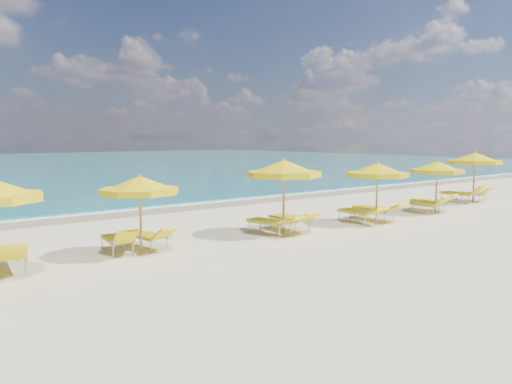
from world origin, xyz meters
TOP-DOWN VIEW (x-y plane):
  - ground_plane at (0.00, 0.00)m, footprint 120.00×120.00m
  - wet_sand_band at (0.00, 7.40)m, footprint 120.00×2.60m
  - foam_line at (0.00, 8.20)m, footprint 120.00×1.20m
  - whitecap_far at (8.00, 24.00)m, footprint 18.00×0.30m
  - umbrella_2 at (-4.76, 0.30)m, footprint 2.42×2.42m
  - umbrella_3 at (0.03, 0.12)m, footprint 2.36×2.36m
  - umbrella_4 at (3.92, -0.45)m, footprint 2.45×2.45m
  - umbrella_5 at (7.76, -0.40)m, footprint 2.77×2.77m
  - umbrella_6 at (12.06, 0.33)m, footprint 2.94×2.94m
  - lounger_1_right at (-7.90, 0.59)m, footprint 0.87×2.03m
  - lounger_2_left at (-5.19, 0.83)m, footprint 0.78×1.75m
  - lounger_2_right at (-4.36, 0.78)m, footprint 0.85×1.81m
  - lounger_3_left at (-0.37, 0.28)m, footprint 0.97×2.02m
  - lounger_3_right at (0.56, 0.37)m, footprint 0.74×2.02m
  - lounger_4_left at (3.41, -0.07)m, footprint 0.77×2.01m
  - lounger_4_right at (4.47, 0.02)m, footprint 0.77×2.09m
  - lounger_5_left at (7.32, -0.17)m, footprint 0.73×1.71m
  - lounger_5_right at (8.21, 0.17)m, footprint 0.76×1.91m
  - lounger_6_left at (11.64, 0.82)m, footprint 0.84×2.01m
  - lounger_6_right at (12.57, 0.72)m, footprint 0.63×1.69m

SIDE VIEW (x-z plane):
  - ground_plane at x=0.00m, z-range 0.00..0.00m
  - wet_sand_band at x=0.00m, z-range -0.01..0.01m
  - foam_line at x=0.00m, z-range -0.01..0.01m
  - whitecap_far at x=8.00m, z-range -0.03..0.03m
  - lounger_6_right at x=12.57m, z-range -0.17..0.58m
  - lounger_5_left at x=7.32m, z-range -0.18..0.59m
  - lounger_2_right at x=-4.36m, z-range -0.16..0.58m
  - lounger_2_left at x=-5.19m, z-range -0.18..0.60m
  - lounger_5_right at x=8.21m, z-range -0.17..0.62m
  - lounger_3_left at x=-0.37m, z-range -0.12..0.57m
  - lounger_4_left at x=3.41m, z-range -0.13..0.58m
  - lounger_3_right at x=0.56m, z-range -0.15..0.62m
  - lounger_4_right at x=4.47m, z-range -0.14..0.62m
  - lounger_1_right at x=-7.90m, z-range -0.19..0.67m
  - lounger_6_left at x=11.64m, z-range -0.21..0.70m
  - umbrella_2 at x=-4.76m, z-range 0.74..2.83m
  - umbrella_5 at x=7.76m, z-range 0.75..2.89m
  - umbrella_4 at x=3.92m, z-range 0.77..2.96m
  - umbrella_3 at x=0.03m, z-range 0.84..3.23m
  - umbrella_6 at x=12.06m, z-range 0.84..3.23m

